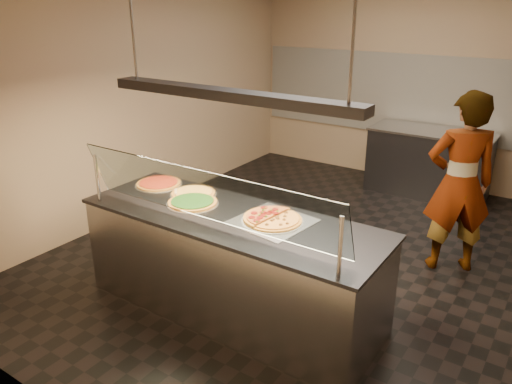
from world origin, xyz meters
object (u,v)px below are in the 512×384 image
Objects in this scene: pizza_spinach at (193,202)px; heat_lamp_housing at (228,95)px; worker at (459,184)px; prep_table at (428,162)px; pizza_cheese at (194,193)px; pizza_spatula at (180,193)px; half_pizza_sausage at (285,222)px; serving_counter at (232,264)px; sneeze_guard at (203,196)px; perforated_tray at (273,221)px; half_pizza_pepperoni at (261,214)px; pizza_tomato at (159,183)px.

pizza_spinach is 1.10m from heat_lamp_housing.
heat_lamp_housing is at bearing -3.38° from pizza_spinach.
prep_table is at bearing -98.49° from worker.
worker is (2.00, 1.70, -0.01)m from pizza_cheese.
prep_table is (1.16, 3.72, -0.48)m from pizza_cheese.
pizza_spatula is 2.75m from worker.
half_pizza_sausage is at bearing 31.51° from worker.
pizza_spinach is at bearing -18.60° from pizza_spatula.
serving_counter is at bearing -3.38° from pizza_spinach.
heat_lamp_housing is at bearing 90.00° from sneeze_guard.
half_pizza_sausage is (0.47, 0.10, 0.49)m from serving_counter.
prep_table is 0.89× the size of worker.
perforated_tray reaches higher than serving_counter.
half_pizza_pepperoni is 0.31× the size of prep_table.
worker is (0.94, 1.80, -0.03)m from half_pizza_sausage.
perforated_tray is at bearing 179.71° from half_pizza_sausage.
heat_lamp_housing is at bearing -98.37° from prep_table.
perforated_tray is at bearing 51.42° from sneeze_guard.
half_pizza_sausage reaches higher than pizza_spatula.
pizza_tomato is at bearing 3.59° from worker.
serving_counter is at bearing 0.00° from heat_lamp_housing.
pizza_spatula is at bearing 161.40° from pizza_spinach.
half_pizza_sausage reaches higher than pizza_tomato.
serving_counter is 0.78m from pizza_cheese.
perforated_tray is 0.35× the size of worker.
perforated_tray is 1.40m from pizza_tomato.
pizza_cheese is 0.19× the size of heat_lamp_housing.
prep_table is at bearing 81.63° from serving_counter.
pizza_cheese is (-1.05, 0.10, -0.01)m from half_pizza_sausage.
pizza_cheese is at bearing 128.98° from pizza_spinach.
sneeze_guard is 1.49× the size of prep_table.
pizza_tomato is 0.40m from pizza_spatula.
half_pizza_sausage reaches higher than pizza_cheese.
worker is at bearing 40.47° from pizza_cheese.
serving_counter is 2.42m from worker.
sneeze_guard is 0.70m from half_pizza_sausage.
sneeze_guard is 5.66× the size of pizza_cheese.
half_pizza_pepperoni is 1.02m from heat_lamp_housing.
pizza_spinach is at bearing 140.15° from sneeze_guard.
pizza_spatula is at bearing -16.71° from pizza_tomato.
pizza_cheese is 0.13m from pizza_spatula.
pizza_tomato is at bearing 175.36° from perforated_tray.
serving_counter is 0.83m from sneeze_guard.
perforated_tray is 1.08m from heat_lamp_housing.
heat_lamp_housing is (-0.00, 0.00, 1.48)m from serving_counter.
pizza_spatula is at bearing -125.79° from pizza_cheese.
sneeze_guard is 4.37m from prep_table.
half_pizza_pepperoni is (0.24, 0.10, 0.50)m from serving_counter.
sneeze_guard is at bearing -90.00° from heat_lamp_housing.
pizza_tomato is (-1.28, 0.11, -0.02)m from half_pizza_pepperoni.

